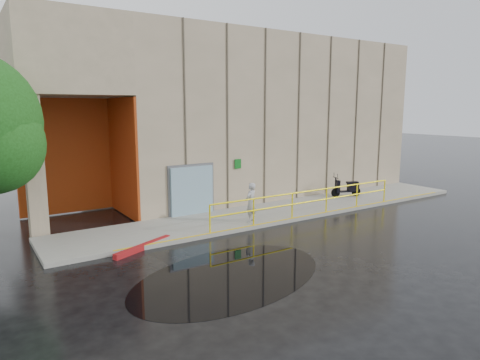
{
  "coord_description": "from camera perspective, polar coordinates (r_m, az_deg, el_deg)",
  "views": [
    {
      "loc": [
        -7.69,
        -9.74,
        4.54
      ],
      "look_at": [
        0.68,
        3.0,
        1.96
      ],
      "focal_mm": 32.0,
      "sensor_mm": 36.0,
      "label": 1
    }
  ],
  "objects": [
    {
      "name": "building",
      "position": [
        24.35,
        -1.65,
        8.81
      ],
      "size": [
        20.0,
        10.17,
        8.0
      ],
      "color": "gray",
      "rests_on": "ground"
    },
    {
      "name": "red_curb",
      "position": [
        14.37,
        -12.77,
        -8.67
      ],
      "size": [
        2.26,
        1.17,
        0.18
      ],
      "primitive_type": "cube",
      "rotation": [
        0.0,
        0.0,
        0.43
      ],
      "color": "maroon",
      "rests_on": "ground"
    },
    {
      "name": "ground",
      "position": [
        13.21,
        4.75,
        -10.52
      ],
      "size": [
        120.0,
        120.0,
        0.0
      ],
      "primitive_type": "plane",
      "color": "black",
      "rests_on": "ground"
    },
    {
      "name": "person",
      "position": [
        16.6,
        1.46,
        -3.0
      ],
      "size": [
        0.66,
        0.55,
        1.54
      ],
      "primitive_type": "imported",
      "rotation": [
        0.0,
        0.0,
        3.53
      ],
      "color": "#ABAAAF",
      "rests_on": "sidewalk"
    },
    {
      "name": "sidewalk",
      "position": [
        18.95,
        5.92,
        -4.07
      ],
      "size": [
        20.0,
        3.0,
        0.15
      ],
      "primitive_type": "cube",
      "color": "gray",
      "rests_on": "ground"
    },
    {
      "name": "scooter",
      "position": [
        21.96,
        14.03,
        -0.38
      ],
      "size": [
        1.6,
        0.99,
        1.21
      ],
      "rotation": [
        0.0,
        0.0,
        -0.35
      ],
      "color": "black",
      "rests_on": "sidewalk"
    },
    {
      "name": "guardrail",
      "position": [
        17.99,
        9.29,
        -2.92
      ],
      "size": [
        9.56,
        0.06,
        1.03
      ],
      "color": "yellow",
      "rests_on": "sidewalk"
    },
    {
      "name": "puddle",
      "position": [
        11.97,
        -1.3,
        -12.66
      ],
      "size": [
        6.92,
        5.21,
        0.01
      ],
      "primitive_type": "cube",
      "rotation": [
        0.0,
        0.0,
        0.25
      ],
      "color": "black",
      "rests_on": "ground"
    }
  ]
}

